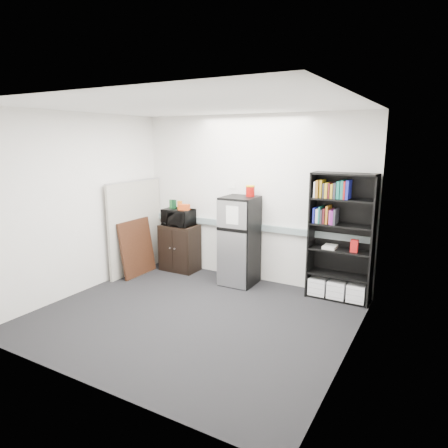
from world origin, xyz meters
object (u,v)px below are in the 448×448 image
microwave (178,217)px  refrigerator (239,241)px  cabinet (180,248)px  cubicle_partition (136,227)px  bookshelf (341,239)px

microwave → refrigerator: refrigerator is taller
cabinet → microwave: 0.56m
cabinet → microwave: (0.00, -0.02, 0.56)m
cubicle_partition → microwave: size_ratio=3.09×
bookshelf → microwave: (-2.80, -0.08, 0.05)m
microwave → refrigerator: (1.24, -0.06, -0.26)m
cubicle_partition → refrigerator: bearing=10.4°
bookshelf → refrigerator: 1.58m
cubicle_partition → refrigerator: cubicle_partition is taller
bookshelf → cubicle_partition: size_ratio=1.14×
bookshelf → refrigerator: bearing=-174.7°
bookshelf → cabinet: 2.85m
microwave → cabinet: bearing=90.2°
refrigerator → microwave: bearing=176.0°
cabinet → refrigerator: bearing=-3.7°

